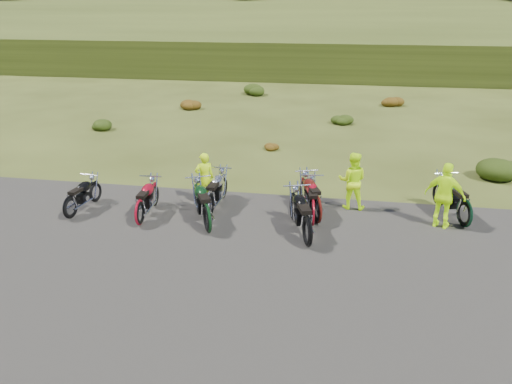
% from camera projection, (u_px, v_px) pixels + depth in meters
% --- Properties ---
extents(ground, '(300.00, 300.00, 0.00)m').
position_uv_depth(ground, '(231.00, 251.00, 12.65)').
color(ground, '#353E14').
rests_on(ground, ground).
extents(gravel_pad, '(20.00, 12.00, 0.04)m').
position_uv_depth(gravel_pad, '(211.00, 293.00, 10.81)').
color(gravel_pad, black).
rests_on(gravel_pad, ground).
extents(hill_slope, '(300.00, 45.97, 9.37)m').
position_uv_depth(hill_slope, '(325.00, 54.00, 58.59)').
color(hill_slope, '#334015').
rests_on(hill_slope, ground).
extents(hill_plateau, '(300.00, 90.00, 9.17)m').
position_uv_depth(hill_plateau, '(337.00, 28.00, 113.72)').
color(hill_plateau, '#334015').
rests_on(hill_plateau, ground).
extents(shrub_1, '(1.03, 1.03, 0.61)m').
position_uv_depth(shrub_1, '(101.00, 123.00, 24.40)').
color(shrub_1, '#22340D').
rests_on(shrub_1, ground).
extents(shrub_2, '(1.30, 1.30, 0.77)m').
position_uv_depth(shrub_2, '(190.00, 103.00, 28.77)').
color(shrub_2, '#642B0C').
rests_on(shrub_2, ground).
extents(shrub_3, '(1.56, 1.56, 0.92)m').
position_uv_depth(shrub_3, '(255.00, 88.00, 33.14)').
color(shrub_3, '#22340D').
rests_on(shrub_3, ground).
extents(shrub_4, '(0.77, 0.77, 0.45)m').
position_uv_depth(shrub_4, '(270.00, 145.00, 21.09)').
color(shrub_4, '#642B0C').
rests_on(shrub_4, ground).
extents(shrub_5, '(1.03, 1.03, 0.61)m').
position_uv_depth(shrub_5, '(341.00, 118.00, 25.46)').
color(shrub_5, '#22340D').
rests_on(shrub_5, ground).
extents(shrub_6, '(1.30, 1.30, 0.77)m').
position_uv_depth(shrub_6, '(392.00, 100.00, 29.83)').
color(shrub_6, '#642B0C').
rests_on(shrub_6, ground).
extents(shrub_7, '(1.56, 1.56, 0.92)m').
position_uv_depth(shrub_7, '(504.00, 166.00, 17.66)').
color(shrub_7, '#22340D').
rests_on(shrub_7, ground).
extents(motorcycle_0, '(0.83, 1.97, 1.01)m').
position_uv_depth(motorcycle_0, '(72.00, 219.00, 14.49)').
color(motorcycle_0, black).
rests_on(motorcycle_0, ground).
extents(motorcycle_1, '(0.82, 2.10, 1.08)m').
position_uv_depth(motorcycle_1, '(141.00, 225.00, 14.07)').
color(motorcycle_1, maroon).
rests_on(motorcycle_1, ground).
extents(motorcycle_2, '(1.71, 2.41, 1.21)m').
position_uv_depth(motorcycle_2, '(208.00, 233.00, 13.61)').
color(motorcycle_2, black).
rests_on(motorcycle_2, ground).
extents(motorcycle_3, '(0.81, 2.23, 1.16)m').
position_uv_depth(motorcycle_3, '(210.00, 218.00, 14.57)').
color(motorcycle_3, '#ADADB1').
rests_on(motorcycle_3, ground).
extents(motorcycle_4, '(1.46, 2.36, 1.17)m').
position_uv_depth(motorcycle_4, '(317.00, 223.00, 14.21)').
color(motorcycle_4, '#4C110C').
rests_on(motorcycle_4, ground).
extents(motorcycle_5, '(1.48, 2.46, 1.22)m').
position_uv_depth(motorcycle_5, '(307.00, 247.00, 12.85)').
color(motorcycle_5, black).
rests_on(motorcycle_5, ground).
extents(motorcycle_6, '(0.94, 2.19, 1.11)m').
position_uv_depth(motorcycle_6, '(312.00, 226.00, 14.03)').
color(motorcycle_6, maroon).
rests_on(motorcycle_6, ground).
extents(motorcycle_7, '(1.39, 2.38, 1.18)m').
position_uv_depth(motorcycle_7, '(462.00, 227.00, 13.96)').
color(motorcycle_7, black).
rests_on(motorcycle_7, ground).
extents(person_middle, '(0.69, 0.59, 1.61)m').
position_uv_depth(person_middle, '(205.00, 179.00, 15.30)').
color(person_middle, '#C6F70D').
rests_on(person_middle, ground).
extents(person_right_a, '(0.88, 0.71, 1.74)m').
position_uv_depth(person_right_a, '(352.00, 182.00, 14.90)').
color(person_right_a, '#C6F70D').
rests_on(person_right_a, ground).
extents(person_right_b, '(1.18, 0.86, 1.86)m').
position_uv_depth(person_right_b, '(445.00, 197.00, 13.59)').
color(person_right_b, '#C6F70D').
rests_on(person_right_b, ground).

